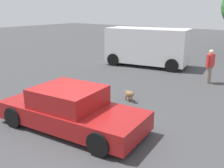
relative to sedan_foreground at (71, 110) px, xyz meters
name	(u,v)px	position (x,y,z in m)	size (l,w,h in m)	color
ground_plane	(77,130)	(0.23, -0.03, -0.58)	(80.00, 80.00, 0.00)	#424244
sedan_foreground	(71,110)	(0.00, 0.00, 0.00)	(4.63, 2.27, 1.26)	maroon
dog	(129,94)	(0.15, 2.97, -0.29)	(0.55, 0.41, 0.45)	olive
van_white	(147,46)	(-2.45, 8.98, 0.66)	(5.14, 2.82, 2.29)	white
pedestrian	(210,63)	(1.84, 7.34, 0.38)	(0.30, 0.56, 1.62)	gray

